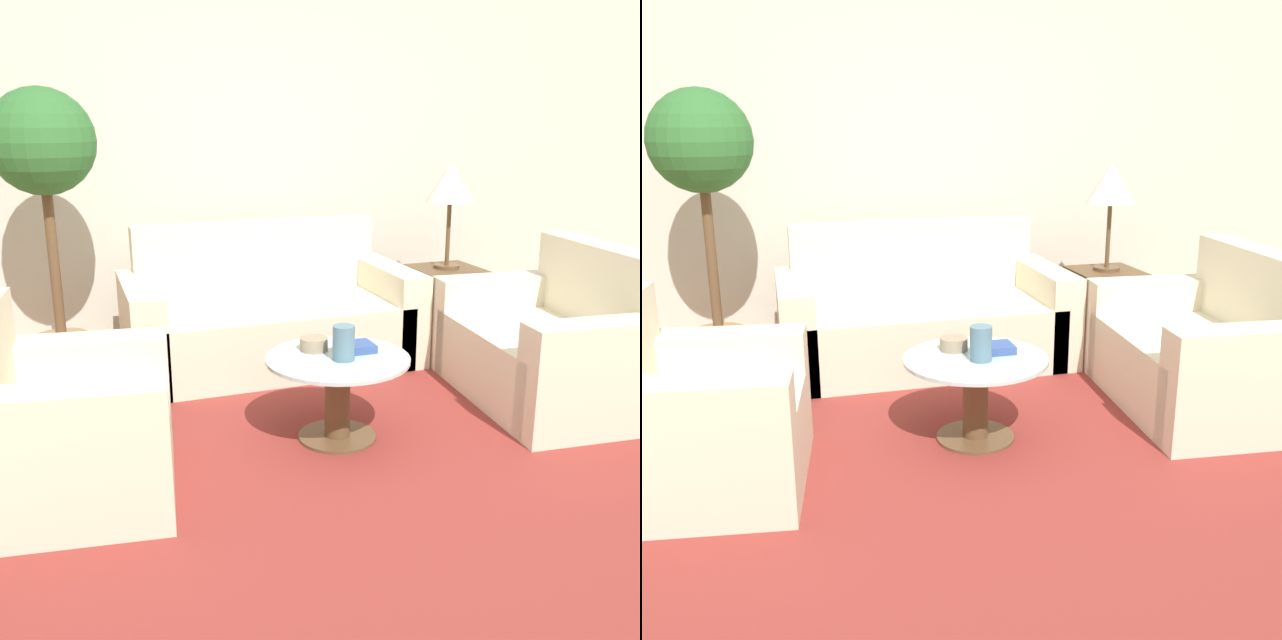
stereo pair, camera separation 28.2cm
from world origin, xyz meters
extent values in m
plane|color=#9E754C|center=(0.00, 0.00, 0.00)|extent=(14.00, 14.00, 0.00)
cube|color=beige|center=(0.00, 2.63, 1.30)|extent=(10.00, 0.06, 2.60)
cube|color=maroon|center=(0.09, 0.62, 0.00)|extent=(3.60, 3.37, 0.01)
cube|color=beige|center=(0.10, 1.81, 0.21)|extent=(1.62, 0.90, 0.41)
cube|color=beige|center=(0.10, 2.17, 0.44)|extent=(1.62, 0.18, 0.88)
cube|color=beige|center=(-0.72, 1.81, 0.30)|extent=(0.20, 0.90, 0.60)
cube|color=beige|center=(0.91, 1.81, 0.30)|extent=(0.20, 0.90, 0.60)
cube|color=beige|center=(-1.16, 0.49, 0.21)|extent=(0.91, 0.75, 0.41)
cube|color=beige|center=(-1.21, 0.17, 0.30)|extent=(0.84, 0.31, 0.60)
cube|color=beige|center=(-1.12, 0.81, 0.30)|extent=(0.84, 0.31, 0.60)
cube|color=beige|center=(1.39, 0.73, 0.21)|extent=(0.95, 1.14, 0.41)
cube|color=beige|center=(1.72, 0.70, 0.43)|extent=(0.28, 1.07, 0.86)
cube|color=beige|center=(1.44, 1.26, 0.30)|extent=(0.87, 0.28, 0.60)
cube|color=beige|center=(1.33, 0.21, 0.30)|extent=(0.87, 0.28, 0.60)
cylinder|color=brown|center=(0.09, 0.62, 0.01)|extent=(0.39, 0.39, 0.02)
cylinder|color=brown|center=(0.09, 0.62, 0.21)|extent=(0.13, 0.13, 0.41)
cylinder|color=#B2C6C6|center=(0.09, 0.62, 0.42)|extent=(0.71, 0.71, 0.02)
cube|color=brown|center=(1.41, 1.90, 0.26)|extent=(0.46, 0.46, 0.53)
cylinder|color=brown|center=(1.41, 1.90, 0.54)|extent=(0.18, 0.18, 0.02)
cylinder|color=brown|center=(1.41, 1.90, 0.77)|extent=(0.03, 0.03, 0.44)
cone|color=beige|center=(1.41, 1.90, 1.12)|extent=(0.33, 0.33, 0.27)
cylinder|color=#93704C|center=(-1.17, 1.91, 0.15)|extent=(0.31, 0.31, 0.30)
cylinder|color=brown|center=(-1.17, 1.91, 0.78)|extent=(0.06, 0.06, 0.96)
sphere|color=#2D662D|center=(-1.17, 1.91, 1.42)|extent=(0.59, 0.59, 0.59)
cylinder|color=slate|center=(0.10, 0.57, 0.52)|extent=(0.11, 0.11, 0.17)
cylinder|color=gray|center=(0.01, 0.76, 0.46)|extent=(0.14, 0.14, 0.06)
cube|color=#334C8C|center=(0.20, 0.67, 0.45)|extent=(0.17, 0.15, 0.04)
camera|label=1|loc=(-1.12, -2.42, 1.55)|focal=40.00mm
camera|label=2|loc=(-0.85, -2.51, 1.55)|focal=40.00mm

